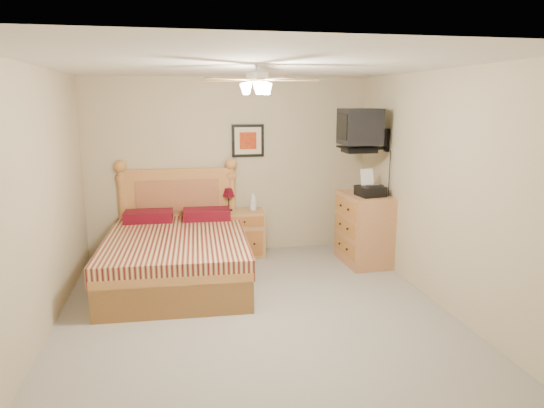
# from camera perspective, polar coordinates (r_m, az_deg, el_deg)

# --- Properties ---
(floor) EXTENTS (4.50, 4.50, 0.00)m
(floor) POSITION_cam_1_polar(r_m,az_deg,el_deg) (5.17, -1.96, -12.87)
(floor) COLOR gray
(floor) RESTS_ON ground
(ceiling) EXTENTS (4.00, 4.50, 0.04)m
(ceiling) POSITION_cam_1_polar(r_m,az_deg,el_deg) (4.70, -2.19, 16.00)
(ceiling) COLOR white
(ceiling) RESTS_ON ground
(wall_back) EXTENTS (4.00, 0.04, 2.50)m
(wall_back) POSITION_cam_1_polar(r_m,az_deg,el_deg) (6.98, -5.05, 4.38)
(wall_back) COLOR #BDAE8B
(wall_back) RESTS_ON ground
(wall_front) EXTENTS (4.00, 0.04, 2.50)m
(wall_front) POSITION_cam_1_polar(r_m,az_deg,el_deg) (2.66, 5.85, -8.41)
(wall_front) COLOR #BDAE8B
(wall_front) RESTS_ON ground
(wall_left) EXTENTS (0.04, 4.50, 2.50)m
(wall_left) POSITION_cam_1_polar(r_m,az_deg,el_deg) (4.88, -25.92, -0.11)
(wall_left) COLOR #BDAE8B
(wall_left) RESTS_ON ground
(wall_right) EXTENTS (0.04, 4.50, 2.50)m
(wall_right) POSITION_cam_1_polar(r_m,az_deg,el_deg) (5.46, 19.14, 1.62)
(wall_right) COLOR #BDAE8B
(wall_right) RESTS_ON ground
(bed) EXTENTS (1.72, 2.21, 1.39)m
(bed) POSITION_cam_1_polar(r_m,az_deg,el_deg) (5.93, -11.28, -2.64)
(bed) COLOR #BE803D
(bed) RESTS_ON ground
(nightstand) EXTENTS (0.61, 0.47, 0.65)m
(nightstand) POSITION_cam_1_polar(r_m,az_deg,el_deg) (6.94, -3.45, -3.44)
(nightstand) COLOR #B48A48
(nightstand) RESTS_ON ground
(table_lamp) EXTENTS (0.21, 0.21, 0.32)m
(table_lamp) POSITION_cam_1_polar(r_m,az_deg,el_deg) (6.87, -5.12, 0.54)
(table_lamp) COLOR #530715
(table_lamp) RESTS_ON nightstand
(lotion_bottle) EXTENTS (0.13, 0.13, 0.27)m
(lotion_bottle) POSITION_cam_1_polar(r_m,az_deg,el_deg) (6.90, -2.21, 0.39)
(lotion_bottle) COLOR white
(lotion_bottle) RESTS_ON nightstand
(framed_picture) EXTENTS (0.46, 0.04, 0.46)m
(framed_picture) POSITION_cam_1_polar(r_m,az_deg,el_deg) (6.95, -2.86, 7.45)
(framed_picture) COLOR black
(framed_picture) RESTS_ON wall_back
(dresser) EXTENTS (0.59, 0.83, 0.96)m
(dresser) POSITION_cam_1_polar(r_m,az_deg,el_deg) (6.69, 10.85, -2.86)
(dresser) COLOR #9D6745
(dresser) RESTS_ON ground
(fax_machine) EXTENTS (0.37, 0.38, 0.34)m
(fax_machine) POSITION_cam_1_polar(r_m,az_deg,el_deg) (6.43, 11.54, 2.44)
(fax_machine) COLOR black
(fax_machine) RESTS_ON dresser
(magazine_lower) EXTENTS (0.20, 0.25, 0.02)m
(magazine_lower) POSITION_cam_1_polar(r_m,az_deg,el_deg) (6.79, 10.22, 1.61)
(magazine_lower) COLOR beige
(magazine_lower) RESTS_ON dresser
(magazine_upper) EXTENTS (0.30, 0.35, 0.02)m
(magazine_upper) POSITION_cam_1_polar(r_m,az_deg,el_deg) (6.82, 10.10, 1.85)
(magazine_upper) COLOR gray
(magazine_upper) RESTS_ON magazine_lower
(wall_tv) EXTENTS (0.56, 0.46, 0.58)m
(wall_tv) POSITION_cam_1_polar(r_m,az_deg,el_deg) (6.48, 11.55, 8.58)
(wall_tv) COLOR black
(wall_tv) RESTS_ON wall_right
(ceiling_fan) EXTENTS (1.14, 1.14, 0.28)m
(ceiling_fan) POSITION_cam_1_polar(r_m,az_deg,el_deg) (4.49, -1.75, 14.40)
(ceiling_fan) COLOR silver
(ceiling_fan) RESTS_ON ceiling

